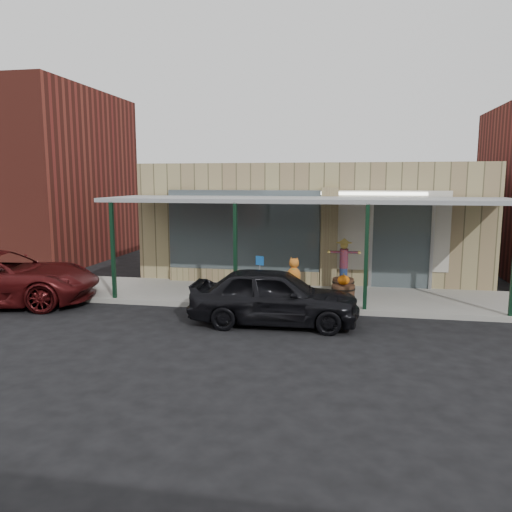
% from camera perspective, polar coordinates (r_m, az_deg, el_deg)
% --- Properties ---
extents(ground, '(120.00, 120.00, 0.00)m').
position_cam_1_polar(ground, '(12.01, 3.85, -8.92)').
color(ground, black).
rests_on(ground, ground).
extents(sidewalk, '(40.00, 3.20, 0.15)m').
position_cam_1_polar(sidewalk, '(15.45, 5.41, -4.67)').
color(sidewalk, gray).
rests_on(sidewalk, ground).
extents(storefront, '(12.00, 6.25, 4.20)m').
position_cam_1_polar(storefront, '(19.65, 6.68, 4.12)').
color(storefront, '#93855A').
rests_on(storefront, ground).
extents(awning, '(12.00, 3.00, 3.04)m').
position_cam_1_polar(awning, '(15.01, 5.56, 6.27)').
color(awning, gray).
rests_on(awning, ground).
extents(block_buildings_near, '(61.00, 8.00, 8.00)m').
position_cam_1_polar(block_buildings_near, '(20.59, 12.61, 8.84)').
color(block_buildings_near, maroon).
rests_on(block_buildings_near, ground).
extents(barrel_scarecrow, '(1.04, 0.74, 1.71)m').
position_cam_1_polar(barrel_scarecrow, '(15.79, 9.96, -2.05)').
color(barrel_scarecrow, '#462F1C').
rests_on(barrel_scarecrow, sidewalk).
extents(barrel_pumpkin, '(0.85, 0.85, 0.78)m').
position_cam_1_polar(barrel_pumpkin, '(14.88, 9.94, -3.88)').
color(barrel_pumpkin, '#462F1C').
rests_on(barrel_pumpkin, sidewalk).
extents(handicap_sign, '(0.25, 0.12, 1.28)m').
position_cam_1_polar(handicap_sign, '(14.60, 0.43, -1.79)').
color(handicap_sign, gray).
rests_on(handicap_sign, sidewalk).
extents(parked_sedan, '(4.31, 1.99, 1.60)m').
position_cam_1_polar(parked_sedan, '(12.65, 2.11, -4.58)').
color(parked_sedan, black).
rests_on(parked_sedan, ground).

